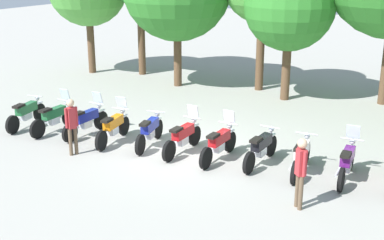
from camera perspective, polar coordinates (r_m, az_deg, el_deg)
The scene contains 14 objects.
ground_plane at distance 15.78m, azimuth -0.94°, elevation -3.59°, with size 80.00×80.00×0.00m, color #9E9B93.
motorcycle_0 at distance 18.85m, azimuth -17.95°, elevation 0.76°, with size 0.72×2.16×0.99m.
motorcycle_1 at distance 18.07m, azimuth -15.09°, elevation 0.34°, with size 0.62×2.19×1.37m.
motorcycle_2 at distance 17.44m, azimuth -11.67°, elevation -0.04°, with size 0.62×2.19×1.37m.
motorcycle_3 at distance 16.65m, azimuth -8.75°, elevation -0.74°, with size 0.69×2.17×1.37m.
motorcycle_4 at distance 16.18m, azimuth -4.73°, elevation -1.19°, with size 0.77×2.15×0.99m.
motorcycle_5 at distance 15.57m, azimuth -1.01°, elevation -1.85°, with size 0.62×2.19×1.37m.
motorcycle_6 at distance 15.08m, azimuth 3.04°, elevation -2.56°, with size 0.62×2.19×1.37m.
motorcycle_7 at distance 14.86m, azimuth 7.70°, elevation -3.08°, with size 0.62×2.19×0.99m.
motorcycle_8 at distance 14.47m, azimuth 12.07°, elevation -3.91°, with size 0.62×2.18×0.99m.
motorcycle_9 at distance 14.35m, azimuth 16.88°, elevation -4.44°, with size 0.62×2.19×1.37m.
person_0 at distance 15.65m, azimuth -13.24°, elevation -0.25°, with size 0.31×0.40×1.75m.
person_1 at distance 12.28m, azimuth 12.01°, elevation -5.23°, with size 0.35×0.33×1.77m.
tree_4 at distance 21.16m, azimuth 10.82°, elevation 12.41°, with size 3.65×3.65×5.71m.
Camera 1 is at (7.76, -12.45, 5.80)m, focal length 47.91 mm.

